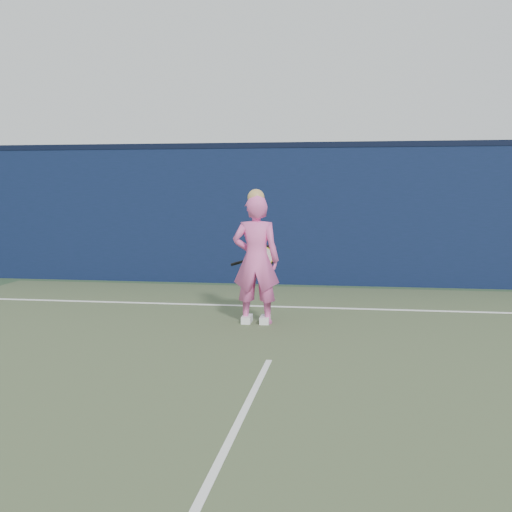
# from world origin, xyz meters

# --- Properties ---
(ground) EXTENTS (80.00, 80.00, 0.00)m
(ground) POSITION_xyz_m (0.00, 0.00, 0.00)
(ground) COLOR #2D452A
(ground) RESTS_ON ground
(court_surface) EXTENTS (11.00, 16.00, 0.01)m
(court_surface) POSITION_xyz_m (0.00, -2.00, 0.00)
(court_surface) COLOR #465334
(court_surface) RESTS_ON ground
(backstop_wall) EXTENTS (24.00, 0.40, 2.50)m
(backstop_wall) POSITION_xyz_m (0.00, 6.50, 1.25)
(backstop_wall) COLOR #0B1733
(backstop_wall) RESTS_ON ground
(wall_cap) EXTENTS (24.00, 0.42, 0.10)m
(wall_cap) POSITION_xyz_m (0.00, 6.50, 2.55)
(wall_cap) COLOR black
(wall_cap) RESTS_ON backstop_wall
(player) EXTENTS (0.62, 0.42, 1.76)m
(player) POSITION_xyz_m (-0.41, 2.83, 0.85)
(player) COLOR pink
(player) RESTS_ON ground
(racket) EXTENTS (0.63, 0.14, 0.34)m
(racket) POSITION_xyz_m (-0.41, 3.25, 0.83)
(racket) COLOR black
(racket) RESTS_ON ground
(court_lines) EXTENTS (11.00, 12.04, 0.01)m
(court_lines) POSITION_xyz_m (0.00, -0.33, 0.01)
(court_lines) COLOR white
(court_lines) RESTS_ON court_surface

